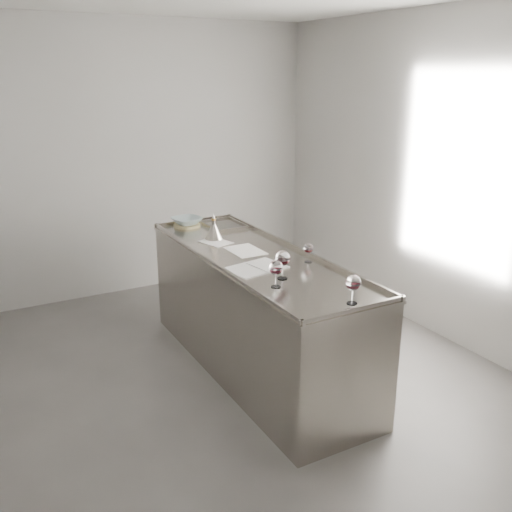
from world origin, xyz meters
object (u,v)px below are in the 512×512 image
wine_glass_right (353,283)px  ceramic_bowl (187,221)px  wine_glass_middle (283,259)px  wine_funnel (214,231)px  wine_glass_left (276,268)px  notebook (256,268)px  counter (256,314)px  wine_glass_small (309,249)px

wine_glass_right → ceramic_bowl: 2.17m
wine_glass_middle → wine_funnel: bearing=90.2°
wine_glass_right → ceramic_bowl: bearing=94.8°
wine_glass_middle → wine_funnel: wine_funnel is taller
wine_glass_left → wine_funnel: bearing=84.5°
notebook → wine_funnel: wine_funnel is taller
counter → wine_glass_left: (-0.19, -0.62, 0.60)m
wine_glass_small → ceramic_bowl: wine_glass_small is taller
wine_glass_left → ceramic_bowl: bearing=87.4°
wine_glass_small → wine_glass_middle: bearing=-149.2°
wine_glass_right → wine_glass_small: 0.81m
notebook → counter: bearing=51.6°
wine_glass_middle → ceramic_bowl: size_ratio=0.78×
wine_glass_left → wine_glass_right: 0.53m
wine_glass_right → wine_glass_small: bearing=75.1°
counter → notebook: (-0.13, -0.24, 0.47)m
wine_funnel → ceramic_bowl: bearing=94.4°
wine_glass_small → notebook: size_ratio=0.33×
notebook → ceramic_bowl: (0.02, 1.32, 0.05)m
counter → wine_glass_middle: wine_glass_middle is taller
wine_glass_left → wine_glass_small: wine_glass_left is taller
wine_glass_left → wine_glass_middle: wine_glass_middle is taller
wine_glass_left → wine_glass_small: (0.47, 0.32, -0.03)m
notebook → wine_funnel: (0.05, 0.83, 0.06)m
counter → ceramic_bowl: 1.20m
wine_glass_middle → wine_funnel: size_ratio=0.89×
counter → wine_glass_right: 1.24m
wine_glass_small → wine_funnel: bearing=111.9°
wine_glass_middle → ceramic_bowl: wine_glass_middle is taller
ceramic_bowl → wine_funnel: (0.04, -0.50, 0.02)m
ceramic_bowl → notebook: bearing=-90.7°
notebook → wine_glass_small: bearing=-17.4°
wine_glass_left → notebook: 0.40m
wine_glass_left → notebook: (0.06, 0.38, -0.12)m
notebook → ceramic_bowl: 1.32m
wine_glass_middle → notebook: bearing=102.6°
notebook → wine_funnel: 0.83m
wine_glass_left → wine_glass_middle: size_ratio=0.92×
wine_glass_left → ceramic_bowl: wine_glass_left is taller
wine_glass_left → wine_glass_middle: bearing=43.9°
counter → notebook: 0.55m
wine_glass_right → wine_funnel: 1.67m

